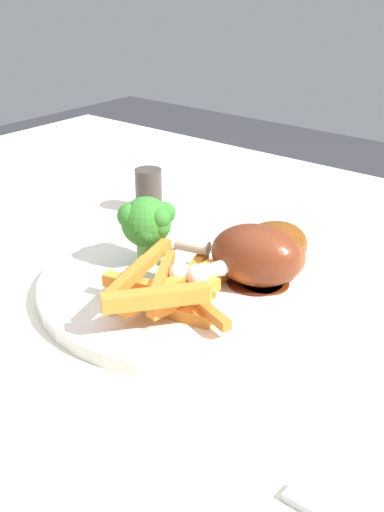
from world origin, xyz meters
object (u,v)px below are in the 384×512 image
object	(u,v)px
dinner_plate	(192,283)
pepper_shaker	(149,191)
broccoli_floret_front	(148,223)
chicken_drumstick_near	(260,262)
dining_table	(164,378)
chicken_drumstick_extra	(252,255)
chicken_drumstick_far	(266,251)
carrot_fries_pile	(167,291)

from	to	relation	value
dinner_plate	pepper_shaker	world-z (taller)	pepper_shaker
broccoli_floret_front	pepper_shaker	world-z (taller)	broccoli_floret_front
chicken_drumstick_near	pepper_shaker	world-z (taller)	chicken_drumstick_near
dining_table	chicken_drumstick_extra	size ratio (longest dim) A/B	7.88
chicken_drumstick_far	chicken_drumstick_extra	world-z (taller)	chicken_drumstick_extra
dining_table	dinner_plate	size ratio (longest dim) A/B	3.99
dining_table	broccoli_floret_front	bearing A→B (deg)	178.18
pepper_shaker	dining_table	bearing A→B (deg)	-43.61
dining_table	chicken_drumstick_near	world-z (taller)	chicken_drumstick_near
carrot_fries_pile	chicken_drumstick_near	world-z (taller)	chicken_drumstick_near
dining_table	chicken_drumstick_near	size ratio (longest dim) A/B	9.51
dinner_plate	chicken_drumstick_extra	distance (m)	0.06
dinner_plate	chicken_drumstick_extra	xyz separation A→B (m)	(0.04, 0.02, 0.03)
dinner_plate	chicken_drumstick_extra	size ratio (longest dim) A/B	1.97
dining_table	pepper_shaker	world-z (taller)	pepper_shaker
chicken_drumstick_far	chicken_drumstick_near	bearing A→B (deg)	-70.96
dinner_plate	carrot_fries_pile	size ratio (longest dim) A/B	1.85
dining_table	chicken_drumstick_extra	distance (m)	0.16
chicken_drumstick_near	chicken_drumstick_extra	distance (m)	0.01
broccoli_floret_front	pepper_shaker	xyz separation A→B (m)	(-0.11, 0.12, -0.03)
pepper_shaker	broccoli_floret_front	bearing A→B (deg)	-47.29
chicken_drumstick_near	pepper_shaker	bearing A→B (deg)	157.09
dining_table	broccoli_floret_front	world-z (taller)	broccoli_floret_front
chicken_drumstick_near	chicken_drumstick_far	size ratio (longest dim) A/B	0.88
chicken_drumstick_near	pepper_shaker	distance (m)	0.22
dining_table	carrot_fries_pile	xyz separation A→B (m)	(0.05, -0.05, 0.13)
chicken_drumstick_far	pepper_shaker	bearing A→B (deg)	161.22
broccoli_floret_front	dinner_plate	bearing A→B (deg)	6.77
carrot_fries_pile	pepper_shaker	size ratio (longest dim) A/B	2.91
dining_table	chicken_drumstick_near	xyz separation A→B (m)	(0.08, 0.03, 0.14)
carrot_fries_pile	chicken_drumstick_far	world-z (taller)	chicken_drumstick_far
dining_table	broccoli_floret_front	xyz separation A→B (m)	(-0.02, 0.00, 0.16)
chicken_drumstick_near	chicken_drumstick_far	distance (m)	0.02
carrot_fries_pile	broccoli_floret_front	bearing A→B (deg)	143.27
chicken_drumstick_far	carrot_fries_pile	bearing A→B (deg)	-106.99
chicken_drumstick_extra	pepper_shaker	size ratio (longest dim) A/B	2.72
carrot_fries_pile	pepper_shaker	distance (m)	0.24
broccoli_floret_front	pepper_shaker	size ratio (longest dim) A/B	1.29
dining_table	chicken_drumstick_near	bearing A→B (deg)	20.14
carrot_fries_pile	chicken_drumstick_extra	xyz separation A→B (m)	(0.03, 0.08, 0.01)
chicken_drumstick_far	chicken_drumstick_extra	size ratio (longest dim) A/B	0.95
carrot_fries_pile	pepper_shaker	xyz separation A→B (m)	(-0.17, 0.16, -0.00)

